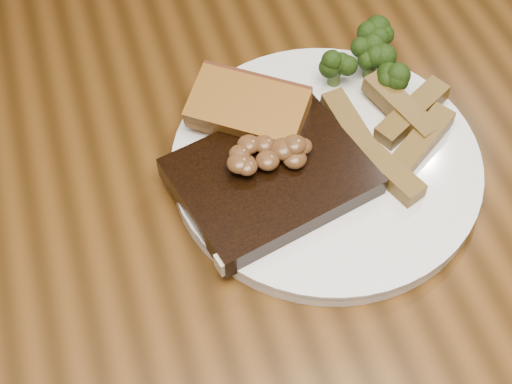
# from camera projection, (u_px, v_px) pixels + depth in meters

# --- Properties ---
(dining_table) EXTENTS (1.60, 0.90, 0.75)m
(dining_table) POSITION_uv_depth(u_px,v_px,m) (242.00, 261.00, 0.69)
(dining_table) COLOR #4F2E0F
(dining_table) RESTS_ON ground
(chair_far) EXTENTS (0.54, 0.54, 0.91)m
(chair_far) POSITION_uv_depth(u_px,v_px,m) (141.00, 19.00, 1.12)
(chair_far) COLOR black
(chair_far) RESTS_ON ground
(plate) EXTENTS (0.28, 0.28, 0.01)m
(plate) POSITION_uv_depth(u_px,v_px,m) (326.00, 164.00, 0.64)
(plate) COLOR white
(plate) RESTS_ON dining_table
(steak) EXTENTS (0.18, 0.15, 0.02)m
(steak) POSITION_uv_depth(u_px,v_px,m) (271.00, 178.00, 0.61)
(steak) COLOR black
(steak) RESTS_ON plate
(steak_bone) EXTENTS (0.14, 0.04, 0.02)m
(steak_bone) POSITION_uv_depth(u_px,v_px,m) (291.00, 231.00, 0.58)
(steak_bone) COLOR beige
(steak_bone) RESTS_ON plate
(mushroom_pile) EXTENTS (0.06, 0.06, 0.03)m
(mushroom_pile) POSITION_uv_depth(u_px,v_px,m) (270.00, 153.00, 0.59)
(mushroom_pile) COLOR brown
(mushroom_pile) RESTS_ON steak
(garlic_bread) EXTENTS (0.11, 0.10, 0.02)m
(garlic_bread) POSITION_uv_depth(u_px,v_px,m) (248.00, 123.00, 0.64)
(garlic_bread) COLOR #9A681C
(garlic_bread) RESTS_ON plate
(potato_wedges) EXTENTS (0.10, 0.10, 0.02)m
(potato_wedges) POSITION_uv_depth(u_px,v_px,m) (407.00, 132.00, 0.64)
(potato_wedges) COLOR brown
(potato_wedges) RESTS_ON plate
(broccoli_cluster) EXTENTS (0.07, 0.07, 0.04)m
(broccoli_cluster) POSITION_uv_depth(u_px,v_px,m) (362.00, 64.00, 0.67)
(broccoli_cluster) COLOR #20360C
(broccoli_cluster) RESTS_ON plate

